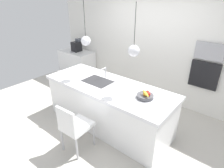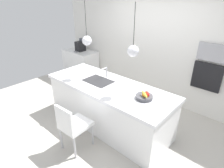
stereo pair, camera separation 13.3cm
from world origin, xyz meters
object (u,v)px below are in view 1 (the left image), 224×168
coffee_machine (77,46)px  chair_near (74,126)px  oven (204,75)px  microwave (210,51)px  fruit_bowl (145,96)px

coffee_machine → chair_near: size_ratio=0.43×
coffee_machine → oven: size_ratio=0.68×
oven → coffee_machine: bearing=-175.3°
coffee_machine → oven: coffee_machine is taller
oven → chair_near: 2.79m
coffee_machine → microwave: 3.66m
fruit_bowl → oven: size_ratio=0.50×
coffee_machine → microwave: (3.62, 0.30, 0.43)m
fruit_bowl → chair_near: bearing=-129.6°
fruit_bowl → microwave: (0.47, 1.56, 0.48)m
fruit_bowl → coffee_machine: size_ratio=0.73×
fruit_bowl → coffee_machine: 3.40m
microwave → oven: 0.50m
microwave → chair_near: bearing=-116.3°
coffee_machine → chair_near: 3.27m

